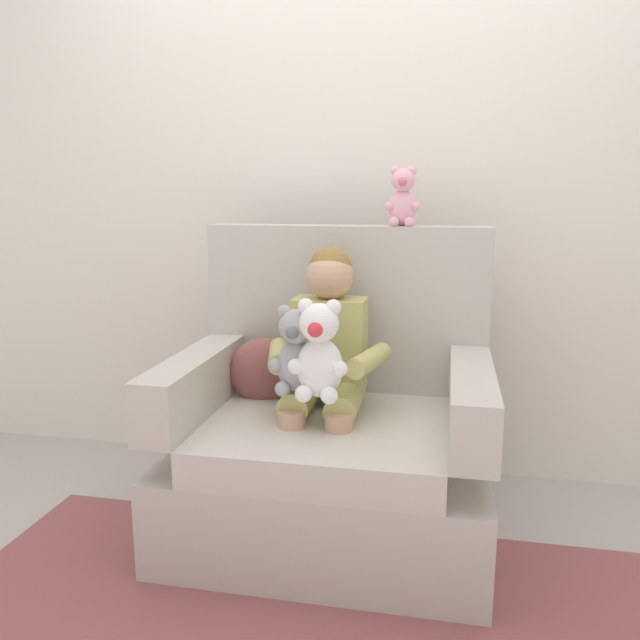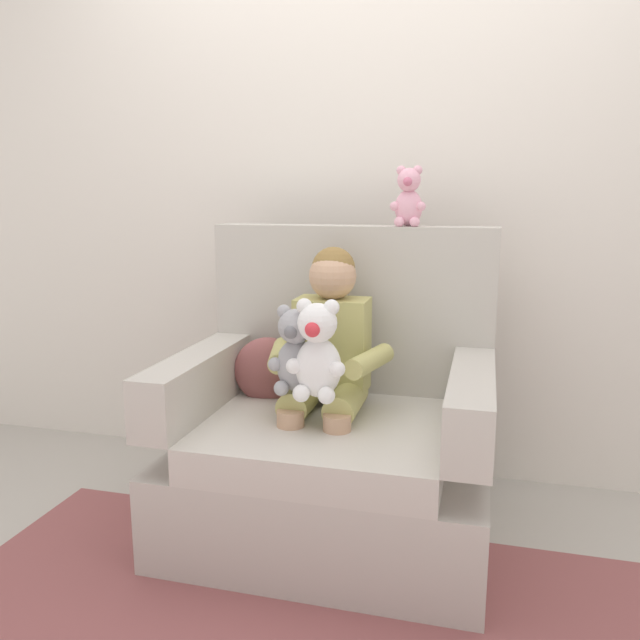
# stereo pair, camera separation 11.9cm
# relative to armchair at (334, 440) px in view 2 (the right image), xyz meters

# --- Properties ---
(ground_plane) EXTENTS (8.00, 8.00, 0.00)m
(ground_plane) POSITION_rel_armchair_xyz_m (0.00, -0.05, -0.35)
(ground_plane) COLOR #ADA89E
(back_wall) EXTENTS (6.00, 0.10, 2.60)m
(back_wall) POSITION_rel_armchair_xyz_m (0.00, 0.64, 0.95)
(back_wall) COLOR silver
(back_wall) RESTS_ON ground
(armchair) EXTENTS (1.09, 0.85, 1.10)m
(armchair) POSITION_rel_armchair_xyz_m (0.00, 0.00, 0.00)
(armchair) COLOR #BCB7AD
(armchair) RESTS_ON ground
(seated_child) EXTENTS (0.45, 0.39, 0.82)m
(seated_child) POSITION_rel_armchair_xyz_m (-0.03, 0.01, 0.32)
(seated_child) COLOR tan
(seated_child) RESTS_ON armchair
(plush_grey) EXTENTS (0.18, 0.14, 0.30)m
(plush_grey) POSITION_rel_armchair_xyz_m (-0.10, -0.16, 0.36)
(plush_grey) COLOR #9E9EA3
(plush_grey) RESTS_ON armchair
(plush_white) EXTENTS (0.20, 0.16, 0.33)m
(plush_white) POSITION_rel_armchair_xyz_m (-0.01, -0.19, 0.37)
(plush_white) COLOR white
(plush_white) RESTS_ON armchair
(plush_pink_on_backrest) EXTENTS (0.13, 0.11, 0.22)m
(plush_pink_on_backrest) POSITION_rel_armchair_xyz_m (0.21, 0.29, 0.86)
(plush_pink_on_backrest) COLOR #EAA8BC
(plush_pink_on_backrest) RESTS_ON armchair
(throw_pillow) EXTENTS (0.28, 0.17, 0.26)m
(throw_pillow) POSITION_rel_armchair_xyz_m (-0.29, 0.10, 0.21)
(throw_pillow) COLOR #8C4C4C
(throw_pillow) RESTS_ON armchair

